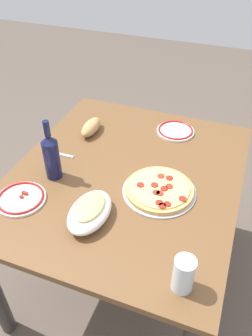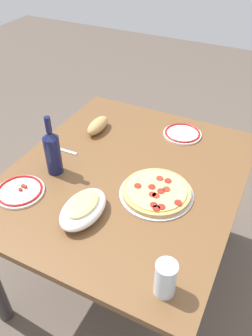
{
  "view_description": "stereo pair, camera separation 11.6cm",
  "coord_description": "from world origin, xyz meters",
  "px_view_note": "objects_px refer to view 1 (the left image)",
  "views": [
    {
      "loc": [
        -1.09,
        -0.41,
        1.72
      ],
      "look_at": [
        0.0,
        0.0,
        0.77
      ],
      "focal_mm": 36.25,
      "sensor_mm": 36.0,
      "label": 1
    },
    {
      "loc": [
        -1.05,
        -0.52,
        1.72
      ],
      "look_at": [
        0.0,
        0.0,
        0.77
      ],
      "focal_mm": 36.25,
      "sensor_mm": 36.0,
      "label": 2
    }
  ],
  "objects_px": {
    "water_glass": "(184,274)",
    "side_plate_far": "(176,131)",
    "side_plate_near": "(21,198)",
    "bread_loaf": "(91,127)",
    "dining_table": "(126,193)",
    "pepperoni_pizza": "(159,190)",
    "wine_bottle": "(51,156)",
    "baked_pasta_dish": "(90,211)"
  },
  "relations": [
    {
      "from": "wine_bottle",
      "to": "baked_pasta_dish",
      "type": "bearing_deg",
      "value": -123.98
    },
    {
      "from": "baked_pasta_dish",
      "to": "wine_bottle",
      "type": "bearing_deg",
      "value": 56.02
    },
    {
      "from": "dining_table",
      "to": "bread_loaf",
      "type": "height_order",
      "value": "bread_loaf"
    },
    {
      "from": "baked_pasta_dish",
      "to": "side_plate_far",
      "type": "xyz_separation_m",
      "value": [
        0.71,
        -0.16,
        -0.03
      ]
    },
    {
      "from": "baked_pasta_dish",
      "to": "side_plate_far",
      "type": "height_order",
      "value": "baked_pasta_dish"
    },
    {
      "from": "wine_bottle",
      "to": "side_plate_near",
      "type": "bearing_deg",
      "value": 164.05
    },
    {
      "from": "baked_pasta_dish",
      "to": "bread_loaf",
      "type": "distance_m",
      "value": 0.61
    },
    {
      "from": "bread_loaf",
      "to": "pepperoni_pizza",
      "type": "bearing_deg",
      "value": -124.14
    },
    {
      "from": "side_plate_near",
      "to": "side_plate_far",
      "type": "height_order",
      "value": "side_plate_near"
    },
    {
      "from": "side_plate_far",
      "to": "pepperoni_pizza",
      "type": "bearing_deg",
      "value": -173.91
    },
    {
      "from": "baked_pasta_dish",
      "to": "dining_table",
      "type": "bearing_deg",
      "value": -6.3
    },
    {
      "from": "water_glass",
      "to": "side_plate_near",
      "type": "bearing_deg",
      "value": 77.71
    },
    {
      "from": "water_glass",
      "to": "side_plate_near",
      "type": "relative_size",
      "value": 0.65
    },
    {
      "from": "bread_loaf",
      "to": "baked_pasta_dish",
      "type": "bearing_deg",
      "value": -155.14
    },
    {
      "from": "dining_table",
      "to": "wine_bottle",
      "type": "relative_size",
      "value": 4.14
    },
    {
      "from": "pepperoni_pizza",
      "to": "wine_bottle",
      "type": "distance_m",
      "value": 0.48
    },
    {
      "from": "wine_bottle",
      "to": "side_plate_far",
      "type": "xyz_separation_m",
      "value": [
        0.54,
        -0.41,
        -0.1
      ]
    },
    {
      "from": "baked_pasta_dish",
      "to": "wine_bottle",
      "type": "height_order",
      "value": "wine_bottle"
    },
    {
      "from": "pepperoni_pizza",
      "to": "side_plate_far",
      "type": "bearing_deg",
      "value": 6.09
    },
    {
      "from": "baked_pasta_dish",
      "to": "side_plate_near",
      "type": "relative_size",
      "value": 1.17
    },
    {
      "from": "dining_table",
      "to": "side_plate_far",
      "type": "height_order",
      "value": "side_plate_far"
    },
    {
      "from": "dining_table",
      "to": "wine_bottle",
      "type": "distance_m",
      "value": 0.39
    },
    {
      "from": "water_glass",
      "to": "bread_loaf",
      "type": "relative_size",
      "value": 0.77
    },
    {
      "from": "dining_table",
      "to": "side_plate_far",
      "type": "distance_m",
      "value": 0.45
    },
    {
      "from": "water_glass",
      "to": "side_plate_far",
      "type": "height_order",
      "value": "water_glass"
    },
    {
      "from": "side_plate_far",
      "to": "baked_pasta_dish",
      "type": "bearing_deg",
      "value": 167.53
    },
    {
      "from": "wine_bottle",
      "to": "side_plate_far",
      "type": "bearing_deg",
      "value": -37.57
    },
    {
      "from": "wine_bottle",
      "to": "side_plate_near",
      "type": "distance_m",
      "value": 0.22
    },
    {
      "from": "pepperoni_pizza",
      "to": "side_plate_far",
      "type": "distance_m",
      "value": 0.48
    },
    {
      "from": "bread_loaf",
      "to": "dining_table",
      "type": "bearing_deg",
      "value": -130.63
    },
    {
      "from": "pepperoni_pizza",
      "to": "water_glass",
      "type": "xyz_separation_m",
      "value": [
        -0.4,
        -0.19,
        0.05
      ]
    },
    {
      "from": "dining_table",
      "to": "side_plate_near",
      "type": "distance_m",
      "value": 0.48
    },
    {
      "from": "baked_pasta_dish",
      "to": "side_plate_near",
      "type": "height_order",
      "value": "baked_pasta_dish"
    },
    {
      "from": "dining_table",
      "to": "baked_pasta_dish",
      "type": "relative_size",
      "value": 4.86
    },
    {
      "from": "water_glass",
      "to": "side_plate_far",
      "type": "relative_size",
      "value": 0.68
    },
    {
      "from": "side_plate_far",
      "to": "bread_loaf",
      "type": "relative_size",
      "value": 1.13
    },
    {
      "from": "dining_table",
      "to": "water_glass",
      "type": "relative_size",
      "value": 8.72
    },
    {
      "from": "pepperoni_pizza",
      "to": "side_plate_far",
      "type": "height_order",
      "value": "pepperoni_pizza"
    },
    {
      "from": "side_plate_far",
      "to": "side_plate_near",
      "type": "bearing_deg",
      "value": 147.1
    },
    {
      "from": "dining_table",
      "to": "pepperoni_pizza",
      "type": "xyz_separation_m",
      "value": [
        -0.07,
        -0.17,
        0.14
      ]
    },
    {
      "from": "side_plate_near",
      "to": "side_plate_far",
      "type": "bearing_deg",
      "value": -32.9
    },
    {
      "from": "side_plate_near",
      "to": "bread_loaf",
      "type": "distance_m",
      "value": 0.56
    }
  ]
}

